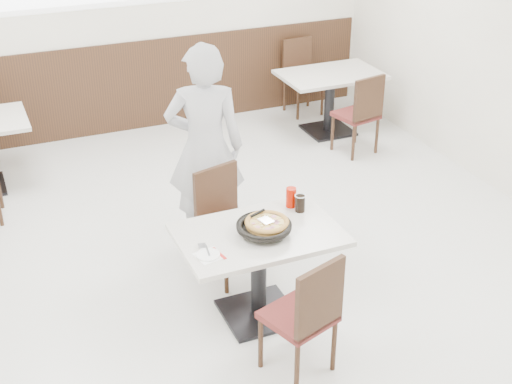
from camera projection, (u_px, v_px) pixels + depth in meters
name	position (u px, v px, depth m)	size (l,w,h in m)	color
floor	(246.00, 271.00, 6.12)	(7.00, 7.00, 0.00)	beige
wall_back	(132.00, 16.00, 8.31)	(6.00, 0.04, 2.80)	white
wainscot_back	(138.00, 86.00, 8.69)	(5.90, 0.03, 1.10)	black
main_table	(259.00, 275.00, 5.42)	(1.20, 0.80, 0.75)	beige
chair_near	(298.00, 314.00, 4.83)	(0.42, 0.42, 0.95)	black
chair_far	(230.00, 227.00, 5.85)	(0.42, 0.42, 0.95)	black
trivet	(261.00, 232.00, 5.21)	(0.12, 0.12, 0.04)	black
pizza_pan	(264.00, 229.00, 5.20)	(0.35, 0.35, 0.01)	black
pizza	(267.00, 224.00, 5.23)	(0.32, 0.32, 0.02)	#B48848
pizza_server	(266.00, 220.00, 5.21)	(0.08, 0.11, 0.00)	silver
napkin	(209.00, 256.00, 4.96)	(0.18, 0.18, 0.00)	white
side_plate	(208.00, 255.00, 4.95)	(0.17, 0.17, 0.01)	white
fork	(208.00, 251.00, 4.99)	(0.01, 0.14, 0.00)	silver
cola_glass	(300.00, 204.00, 5.49)	(0.08, 0.08, 0.13)	black
red_cup	(291.00, 197.00, 5.55)	(0.08, 0.08, 0.16)	#AD1000
diner_person	(205.00, 148.00, 6.14)	(0.68, 0.45, 1.86)	silver
bg_table_right	(329.00, 103.00, 8.67)	(1.20, 0.80, 0.75)	beige
bg_chair_right_near	(356.00, 113.00, 8.10)	(0.42, 0.42, 0.95)	black
bg_chair_right_far	(304.00, 78.00, 9.19)	(0.42, 0.42, 0.95)	black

